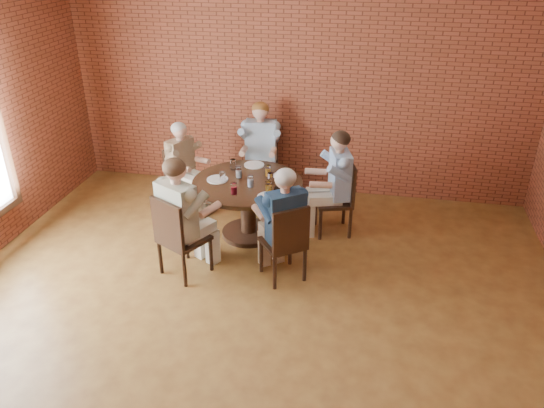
% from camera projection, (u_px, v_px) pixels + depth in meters
% --- Properties ---
extents(floor, '(7.00, 7.00, 0.00)m').
position_uv_depth(floor, '(237.00, 345.00, 4.97)').
color(floor, olive).
rests_on(floor, ground).
extents(wall_back, '(7.00, 0.00, 7.00)m').
position_uv_depth(wall_back, '(298.00, 75.00, 7.24)').
color(wall_back, brown).
rests_on(wall_back, ground).
extents(dining_table, '(1.35, 1.35, 0.75)m').
position_uv_depth(dining_table, '(248.00, 198.00, 6.53)').
color(dining_table, '#331D11').
rests_on(dining_table, floor).
extents(chair_a, '(0.54, 0.54, 0.95)m').
position_uv_depth(chair_a, '(341.00, 195.00, 6.63)').
color(chair_a, '#331D11').
rests_on(chair_a, floor).
extents(diner_a, '(0.79, 0.70, 1.35)m').
position_uv_depth(diner_a, '(334.00, 184.00, 6.55)').
color(diner_a, teal).
rests_on(diner_a, floor).
extents(chair_b, '(0.48, 0.48, 0.97)m').
position_uv_depth(chair_b, '(261.00, 160.00, 7.62)').
color(chair_b, '#331D11').
rests_on(chair_b, floor).
extents(diner_b, '(0.61, 0.73, 1.38)m').
position_uv_depth(diner_b, '(260.00, 151.00, 7.46)').
color(diner_b, '#90A6B8').
rests_on(diner_b, floor).
extents(chair_c, '(0.52, 0.52, 0.89)m').
position_uv_depth(chair_c, '(181.00, 176.00, 7.21)').
color(chair_c, '#331D11').
rests_on(chair_c, floor).
extents(diner_c, '(0.74, 0.69, 1.25)m').
position_uv_depth(diner_c, '(184.00, 168.00, 7.11)').
color(diner_c, brown).
rests_on(diner_c, floor).
extents(chair_d, '(0.62, 0.62, 0.97)m').
position_uv_depth(chair_d, '(177.00, 235.00, 5.74)').
color(chair_d, '#331D11').
rests_on(chair_d, floor).
extents(diner_d, '(0.83, 0.88, 1.40)m').
position_uv_depth(diner_d, '(182.00, 218.00, 5.73)').
color(diner_d, tan).
rests_on(diner_d, floor).
extents(chair_e, '(0.59, 0.59, 0.93)m').
position_uv_depth(chair_e, '(286.00, 241.00, 5.67)').
color(chair_e, '#331D11').
rests_on(chair_e, floor).
extents(diner_e, '(0.80, 0.83, 1.32)m').
position_uv_depth(diner_e, '(283.00, 225.00, 5.67)').
color(diner_e, '#192D46').
rests_on(diner_e, floor).
extents(plate_a, '(0.26, 0.26, 0.01)m').
position_uv_depth(plate_a, '(284.00, 176.00, 6.56)').
color(plate_a, white).
rests_on(plate_a, dining_table).
extents(plate_b, '(0.26, 0.26, 0.01)m').
position_uv_depth(plate_b, '(254.00, 165.00, 6.87)').
color(plate_b, white).
rests_on(plate_b, dining_table).
extents(plate_c, '(0.26, 0.26, 0.01)m').
position_uv_depth(plate_c, '(217.00, 179.00, 6.47)').
color(plate_c, white).
rests_on(plate_c, dining_table).
extents(plate_d, '(0.26, 0.26, 0.01)m').
position_uv_depth(plate_d, '(268.00, 197.00, 6.04)').
color(plate_d, white).
rests_on(plate_d, dining_table).
extents(glass_a, '(0.07, 0.07, 0.14)m').
position_uv_depth(glass_a, '(271.00, 178.00, 6.34)').
color(glass_a, white).
rests_on(glass_a, dining_table).
extents(glass_b, '(0.07, 0.07, 0.14)m').
position_uv_depth(glass_b, '(268.00, 171.00, 6.54)').
color(glass_b, white).
rests_on(glass_b, dining_table).
extents(glass_c, '(0.07, 0.07, 0.14)m').
position_uv_depth(glass_c, '(233.00, 165.00, 6.72)').
color(glass_c, white).
rests_on(glass_c, dining_table).
extents(glass_d, '(0.07, 0.07, 0.14)m').
position_uv_depth(glass_d, '(239.00, 172.00, 6.51)').
color(glass_d, white).
rests_on(glass_d, dining_table).
extents(glass_e, '(0.07, 0.07, 0.14)m').
position_uv_depth(glass_e, '(222.00, 177.00, 6.37)').
color(glass_e, white).
rests_on(glass_e, dining_table).
extents(glass_f, '(0.07, 0.07, 0.14)m').
position_uv_depth(glass_f, '(234.00, 189.00, 6.09)').
color(glass_f, white).
rests_on(glass_f, dining_table).
extents(glass_g, '(0.07, 0.07, 0.14)m').
position_uv_depth(glass_g, '(251.00, 181.00, 6.28)').
color(glass_g, white).
rests_on(glass_g, dining_table).
extents(glass_h, '(0.07, 0.07, 0.14)m').
position_uv_depth(glass_h, '(269.00, 187.00, 6.13)').
color(glass_h, white).
rests_on(glass_h, dining_table).
extents(smartphone, '(0.08, 0.16, 0.01)m').
position_uv_depth(smartphone, '(277.00, 190.00, 6.22)').
color(smartphone, black).
rests_on(smartphone, dining_table).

